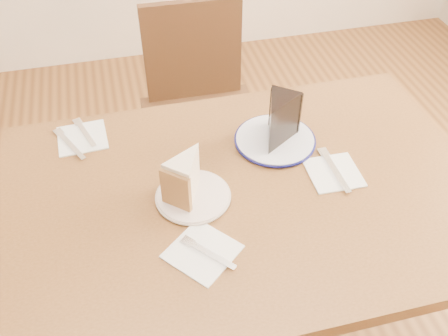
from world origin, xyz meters
TOP-DOWN VIEW (x-y plane):
  - table at (0.00, 0.00)m, footprint 1.20×0.80m
  - chair_far at (0.03, 0.67)m, footprint 0.44×0.44m
  - plate_cream at (-0.13, 0.00)m, footprint 0.18×0.18m
  - plate_navy at (0.13, 0.16)m, footprint 0.21×0.21m
  - carrot_cake at (-0.13, 0.02)m, footprint 0.13×0.13m
  - chocolate_cake at (0.13, 0.15)m, footprint 0.14×0.15m
  - napkin_cream at (-0.14, -0.16)m, footprint 0.19×0.19m
  - napkin_navy at (0.24, 0.00)m, footprint 0.13×0.13m
  - napkin_spare at (-0.38, 0.30)m, footprint 0.14×0.14m
  - fork_cream at (-0.13, -0.17)m, footprint 0.10×0.11m
  - knife_navy at (0.24, 0.01)m, footprint 0.02×0.17m
  - fork_spare at (-0.37, 0.32)m, footprint 0.06×0.14m
  - knife_spare at (-0.42, 0.28)m, footprint 0.08×0.15m

SIDE VIEW (x-z plane):
  - chair_far at x=0.03m, z-range 0.05..0.93m
  - table at x=0.00m, z-range 0.28..1.03m
  - napkin_cream at x=-0.14m, z-range 0.75..0.75m
  - napkin_navy at x=0.24m, z-range 0.75..0.75m
  - napkin_spare at x=-0.38m, z-range 0.75..0.75m
  - plate_cream at x=-0.13m, z-range 0.75..0.76m
  - plate_navy at x=0.13m, z-range 0.75..0.76m
  - fork_cream at x=-0.13m, z-range 0.75..0.76m
  - knife_navy at x=0.24m, z-range 0.75..0.76m
  - fork_spare at x=-0.37m, z-range 0.75..0.76m
  - knife_spare at x=-0.42m, z-range 0.75..0.76m
  - carrot_cake at x=-0.13m, z-range 0.76..0.86m
  - chocolate_cake at x=0.13m, z-range 0.76..0.88m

